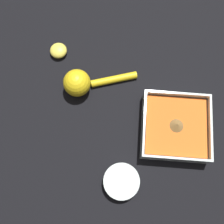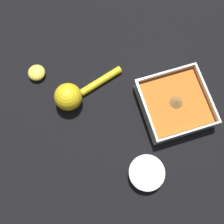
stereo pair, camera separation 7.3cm
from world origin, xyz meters
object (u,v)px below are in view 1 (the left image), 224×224
Objects in this scene: lemon_half at (58,51)px; spice_bowl at (121,181)px; lemon_squeezer at (81,83)px; square_dish at (175,127)px.

spice_bowl is at bearing 30.38° from lemon_half.
lemon_squeezer is at bearing 38.21° from lemon_half.
square_dish is 3.58× the size of lemon_half.
lemon_squeezer is (-0.11, -0.27, 0.02)m from square_dish.
lemon_squeezer is (-0.26, -0.13, 0.02)m from spice_bowl.
spice_bowl is 0.43m from lemon_half.
spice_bowl reaches higher than lemon_half.
lemon_squeezer is 4.12× the size of lemon_half.
square_dish is at bearing 141.91° from lemon_squeezer.
lemon_half is at bearing -68.56° from lemon_squeezer.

